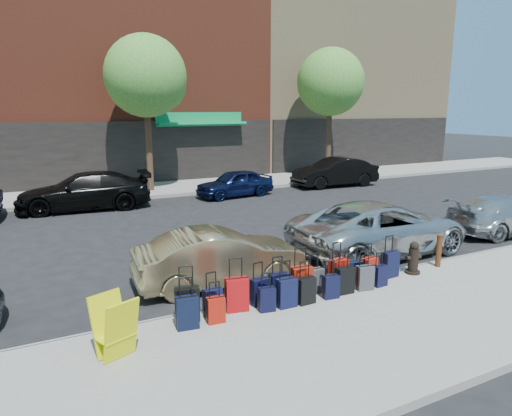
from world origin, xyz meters
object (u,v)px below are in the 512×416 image
tree_center (149,78)px  car_far_3 (335,172)px  display_rack (115,328)px  car_near_3 (509,215)px  fire_hydrant (413,259)px  car_near_1 (220,257)px  car_far_1 (84,191)px  bollard (439,250)px  car_near_2 (380,228)px  car_far_2 (235,183)px  tree_right (332,84)px  suitcase_front_5 (301,282)px

tree_center → car_far_3: tree_center is taller
display_rack → car_near_3: 13.18m
fire_hydrant → car_near_1: bearing=164.9°
fire_hydrant → car_far_1: bearing=124.7°
bollard → car_far_3: size_ratio=0.18×
car_near_2 → bollard: bearing=-175.1°
display_rack → car_near_2: bearing=-2.7°
display_rack → car_far_2: car_far_2 is taller
bollard → car_far_2: bearing=91.6°
display_rack → tree_right: bearing=23.7°
tree_center → display_rack: bearing=-106.7°
fire_hydrant → car_far_2: car_far_2 is taller
display_rack → car_far_2: (7.65, 12.30, -0.02)m
car_near_3 → car_far_1: 15.72m
car_far_1 → tree_center: bearing=130.7°
tree_right → car_near_1: 18.14m
suitcase_front_5 → car_far_1: (-2.87, 11.85, 0.27)m
car_near_1 → display_rack: bearing=135.0°
tree_center → tree_right: 10.50m
car_far_1 → car_far_2: 6.62m
suitcase_front_5 → car_far_1: bearing=109.5°
bollard → tree_center: bearing=103.6°
car_near_2 → car_far_3: bearing=-31.8°
car_far_3 → car_far_2: bearing=-83.9°
tree_center → suitcase_front_5: bearing=-92.5°
tree_right → car_near_1: bearing=-134.2°
car_near_2 → car_far_1: car_far_1 is taller
car_near_1 → bollard: bearing=-104.6°
tree_right → bollard: bearing=-116.2°
suitcase_front_5 → bollard: size_ratio=1.30×
display_rack → car_far_1: car_far_1 is taller
car_far_2 → car_far_1: bearing=-99.0°
suitcase_front_5 → car_near_3: car_near_3 is taller
display_rack → car_far_1: (1.03, 12.52, 0.11)m
tree_center → tree_right: same height
car_near_2 → car_near_3: (5.21, -0.31, -0.12)m
car_far_3 → fire_hydrant: bearing=-25.2°
bollard → display_rack: size_ratio=0.82×
fire_hydrant → car_near_3: 6.14m
fire_hydrant → car_near_2: car_near_2 is taller
tree_right → car_far_1: tree_right is taller
suitcase_front_5 → car_far_1: car_far_1 is taller
car_near_1 → car_near_2: bearing=-84.2°
tree_right → car_near_2: (-7.24, -12.40, -4.67)m
suitcase_front_5 → car_far_2: size_ratio=0.29×
tree_center → car_far_2: 6.33m
car_far_2 → tree_center: bearing=-137.9°
fire_hydrant → car_near_2: (0.71, 1.95, 0.23)m
fire_hydrant → car_far_1: size_ratio=0.15×
suitcase_front_5 → car_far_2: bearing=78.0°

